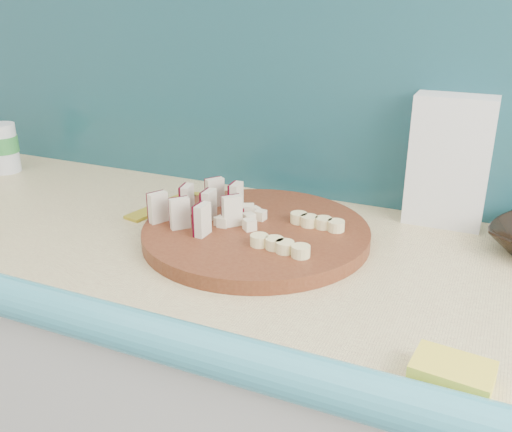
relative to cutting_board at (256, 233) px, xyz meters
name	(u,v)px	position (x,y,z in m)	size (l,w,h in m)	color
backsplash	(265,73)	(-0.10, 0.26, 0.24)	(2.20, 0.02, 0.50)	teal
cutting_board	(256,233)	(0.00, 0.00, 0.00)	(0.40, 0.40, 0.02)	#4E2010
apple_wedges	(202,205)	(-0.10, -0.01, 0.04)	(0.15, 0.17, 0.05)	beige
apple_chunks	(244,219)	(-0.02, 0.00, 0.02)	(0.06, 0.06, 0.02)	#FBF2C9
banana_slices	(298,233)	(0.08, -0.02, 0.02)	(0.12, 0.16, 0.02)	#F3E194
flour_bag	(450,159)	(0.29, 0.23, 0.11)	(0.14, 0.10, 0.24)	silver
canister	(3,147)	(-0.71, 0.12, 0.05)	(0.07, 0.07, 0.12)	silver
sponge	(452,374)	(0.36, -0.27, 0.00)	(0.09, 0.06, 0.03)	gold
banana_peel	(189,210)	(-0.18, 0.07, -0.01)	(0.23, 0.20, 0.01)	gold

